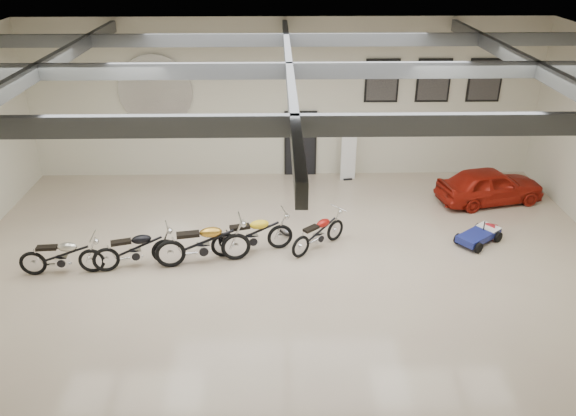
{
  "coord_description": "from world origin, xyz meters",
  "views": [
    {
      "loc": [
        -0.25,
        -11.22,
        7.25
      ],
      "look_at": [
        0.0,
        1.2,
        1.1
      ],
      "focal_mm": 35.0,
      "sensor_mm": 36.0,
      "label": 1
    }
  ],
  "objects_px": {
    "motorcycle_yellow": "(252,234)",
    "go_kart": "(482,231)",
    "banner_stand": "(349,153)",
    "motorcycle_red": "(319,232)",
    "vintage_car": "(490,185)",
    "motorcycle_silver": "(61,255)",
    "motorcycle_gold": "(203,242)",
    "motorcycle_black": "(135,248)"
  },
  "relations": [
    {
      "from": "motorcycle_yellow",
      "to": "vintage_car",
      "type": "bearing_deg",
      "value": 6.57
    },
    {
      "from": "banner_stand",
      "to": "motorcycle_gold",
      "type": "distance_m",
      "value": 6.49
    },
    {
      "from": "motorcycle_silver",
      "to": "vintage_car",
      "type": "bearing_deg",
      "value": 14.12
    },
    {
      "from": "banner_stand",
      "to": "motorcycle_yellow",
      "type": "distance_m",
      "value": 5.42
    },
    {
      "from": "motorcycle_silver",
      "to": "motorcycle_black",
      "type": "xyz_separation_m",
      "value": [
        1.65,
        0.26,
        0.01
      ]
    },
    {
      "from": "motorcycle_silver",
      "to": "motorcycle_yellow",
      "type": "height_order",
      "value": "motorcycle_yellow"
    },
    {
      "from": "vintage_car",
      "to": "motorcycle_silver",
      "type": "bearing_deg",
      "value": 95.22
    },
    {
      "from": "go_kart",
      "to": "motorcycle_red",
      "type": "bearing_deg",
      "value": 145.92
    },
    {
      "from": "banner_stand",
      "to": "go_kart",
      "type": "bearing_deg",
      "value": -63.7
    },
    {
      "from": "motorcycle_gold",
      "to": "motorcycle_red",
      "type": "relative_size",
      "value": 1.26
    },
    {
      "from": "motorcycle_silver",
      "to": "motorcycle_gold",
      "type": "bearing_deg",
      "value": 2.97
    },
    {
      "from": "motorcycle_yellow",
      "to": "go_kart",
      "type": "relative_size",
      "value": 1.31
    },
    {
      "from": "motorcycle_black",
      "to": "go_kart",
      "type": "xyz_separation_m",
      "value": [
        8.67,
        1.07,
        -0.22
      ]
    },
    {
      "from": "motorcycle_yellow",
      "to": "vintage_car",
      "type": "distance_m",
      "value": 7.43
    },
    {
      "from": "motorcycle_gold",
      "to": "motorcycle_yellow",
      "type": "relative_size",
      "value": 1.1
    },
    {
      "from": "go_kart",
      "to": "motorcycle_yellow",
      "type": "bearing_deg",
      "value": 146.44
    },
    {
      "from": "banner_stand",
      "to": "motorcycle_black",
      "type": "relative_size",
      "value": 0.92
    },
    {
      "from": "motorcycle_gold",
      "to": "motorcycle_red",
      "type": "distance_m",
      "value": 2.89
    },
    {
      "from": "motorcycle_silver",
      "to": "motorcycle_yellow",
      "type": "xyz_separation_m",
      "value": [
        4.4,
        0.88,
        0.03
      ]
    },
    {
      "from": "go_kart",
      "to": "motorcycle_black",
      "type": "bearing_deg",
      "value": 149.13
    },
    {
      "from": "banner_stand",
      "to": "motorcycle_red",
      "type": "bearing_deg",
      "value": -115.75
    },
    {
      "from": "motorcycle_gold",
      "to": "vintage_car",
      "type": "height_order",
      "value": "motorcycle_gold"
    },
    {
      "from": "banner_stand",
      "to": "vintage_car",
      "type": "bearing_deg",
      "value": -33.94
    },
    {
      "from": "motorcycle_gold",
      "to": "motorcycle_yellow",
      "type": "distance_m",
      "value": 1.26
    },
    {
      "from": "banner_stand",
      "to": "go_kart",
      "type": "relative_size",
      "value": 1.15
    },
    {
      "from": "motorcycle_black",
      "to": "go_kart",
      "type": "distance_m",
      "value": 8.74
    },
    {
      "from": "go_kart",
      "to": "vintage_car",
      "type": "height_order",
      "value": "vintage_car"
    },
    {
      "from": "banner_stand",
      "to": "go_kart",
      "type": "distance_m",
      "value": 5.13
    },
    {
      "from": "motorcycle_black",
      "to": "motorcycle_gold",
      "type": "bearing_deg",
      "value": -11.63
    },
    {
      "from": "motorcycle_red",
      "to": "go_kart",
      "type": "distance_m",
      "value": 4.27
    },
    {
      "from": "motorcycle_black",
      "to": "vintage_car",
      "type": "relative_size",
      "value": 0.62
    },
    {
      "from": "motorcycle_black",
      "to": "motorcycle_red",
      "type": "bearing_deg",
      "value": -5.97
    },
    {
      "from": "banner_stand",
      "to": "motorcycle_black",
      "type": "bearing_deg",
      "value": -147.42
    },
    {
      "from": "banner_stand",
      "to": "motorcycle_black",
      "type": "height_order",
      "value": "banner_stand"
    },
    {
      "from": "motorcycle_silver",
      "to": "go_kart",
      "type": "height_order",
      "value": "motorcycle_silver"
    },
    {
      "from": "motorcycle_yellow",
      "to": "vintage_car",
      "type": "xyz_separation_m",
      "value": [
        6.89,
        2.78,
        0.0
      ]
    },
    {
      "from": "motorcycle_black",
      "to": "motorcycle_red",
      "type": "distance_m",
      "value": 4.48
    },
    {
      "from": "motorcycle_silver",
      "to": "motorcycle_gold",
      "type": "height_order",
      "value": "motorcycle_gold"
    },
    {
      "from": "motorcycle_gold",
      "to": "motorcycle_yellow",
      "type": "xyz_separation_m",
      "value": [
        1.16,
        0.5,
        -0.05
      ]
    },
    {
      "from": "motorcycle_silver",
      "to": "motorcycle_gold",
      "type": "relative_size",
      "value": 0.86
    },
    {
      "from": "motorcycle_red",
      "to": "vintage_car",
      "type": "relative_size",
      "value": 0.57
    },
    {
      "from": "banner_stand",
      "to": "go_kart",
      "type": "height_order",
      "value": "banner_stand"
    }
  ]
}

